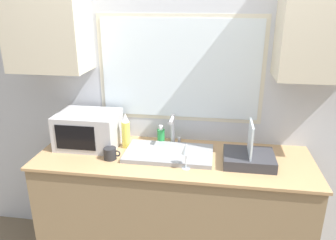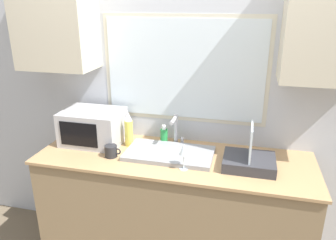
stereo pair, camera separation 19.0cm
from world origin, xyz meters
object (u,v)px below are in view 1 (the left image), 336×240
(microwave, at_px, (89,129))
(mug_near_sink, at_px, (110,153))
(dish_rack, at_px, (249,157))
(soap_bottle, at_px, (161,136))
(spray_bottle, at_px, (126,131))
(faucet, at_px, (173,128))
(wine_glass, at_px, (186,150))

(microwave, distance_m, mug_near_sink, 0.31)
(dish_rack, height_order, soap_bottle, dish_rack)
(spray_bottle, xyz_separation_m, soap_bottle, (0.24, 0.10, -0.07))
(faucet, distance_m, microwave, 0.63)
(spray_bottle, bearing_deg, dish_rack, -8.61)
(spray_bottle, height_order, wine_glass, spray_bottle)
(dish_rack, bearing_deg, mug_near_sink, -175.31)
(microwave, xyz_separation_m, soap_bottle, (0.53, 0.11, -0.06))
(microwave, relative_size, mug_near_sink, 3.75)
(microwave, xyz_separation_m, mug_near_sink, (0.23, -0.20, -0.09))
(microwave, height_order, mug_near_sink, microwave)
(faucet, xyz_separation_m, mug_near_sink, (-0.39, -0.30, -0.10))
(mug_near_sink, relative_size, wine_glass, 0.66)
(dish_rack, xyz_separation_m, soap_bottle, (-0.63, 0.23, 0.02))
(spray_bottle, relative_size, wine_glass, 1.49)
(faucet, height_order, microwave, microwave)
(soap_bottle, bearing_deg, microwave, -167.82)
(microwave, xyz_separation_m, spray_bottle, (0.28, 0.01, 0.00))
(spray_bottle, bearing_deg, wine_glass, -29.53)
(soap_bottle, bearing_deg, spray_bottle, -157.71)
(soap_bottle, bearing_deg, faucet, -7.78)
(dish_rack, bearing_deg, wine_glass, -161.81)
(faucet, distance_m, mug_near_sink, 0.50)
(dish_rack, height_order, mug_near_sink, dish_rack)
(microwave, relative_size, spray_bottle, 1.66)
(wine_glass, bearing_deg, faucet, 110.57)
(dish_rack, distance_m, soap_bottle, 0.68)
(spray_bottle, height_order, mug_near_sink, spray_bottle)
(dish_rack, xyz_separation_m, wine_glass, (-0.41, -0.13, 0.09))
(spray_bottle, bearing_deg, soap_bottle, 22.29)
(mug_near_sink, bearing_deg, dish_rack, 4.69)
(dish_rack, xyz_separation_m, spray_bottle, (-0.88, 0.13, 0.08))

